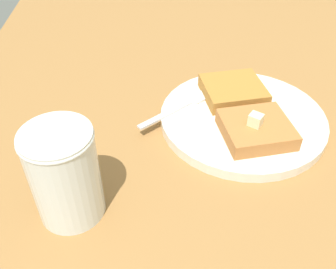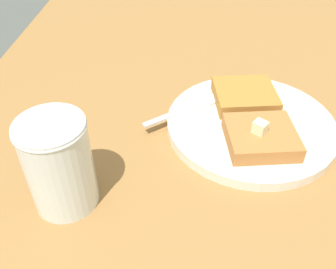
{
  "view_description": "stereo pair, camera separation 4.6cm",
  "coord_description": "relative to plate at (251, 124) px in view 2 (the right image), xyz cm",
  "views": [
    {
      "loc": [
        -46.49,
        24.89,
        37.02
      ],
      "look_at": [
        -11.24,
        22.85,
        6.97
      ],
      "focal_mm": 40.0,
      "sensor_mm": 36.0,
      "label": 1
    },
    {
      "loc": [
        -46.46,
        20.26,
        37.02
      ],
      "look_at": [
        -11.24,
        22.85,
        6.97
      ],
      "focal_mm": 40.0,
      "sensor_mm": 36.0,
      "label": 2
    }
  ],
  "objects": [
    {
      "name": "table_surface",
      "position": [
        3.91,
        -11.5,
        -2.12
      ],
      "size": [
        112.35,
        112.35,
        2.47
      ],
      "primitive_type": "cube",
      "color": "olive",
      "rests_on": "ground"
    },
    {
      "name": "plate",
      "position": [
        0.0,
        0.0,
        0.0
      ],
      "size": [
        23.98,
        23.98,
        1.52
      ],
      "color": "silver",
      "rests_on": "table_surface"
    },
    {
      "name": "toast_slice_left",
      "position": [
        -4.69,
        -0.67,
        1.7
      ],
      "size": [
        9.48,
        9.96,
        2.13
      ],
      "primitive_type": "cube",
      "rotation": [
        0.0,
        0.0,
        0.14
      ],
      "color": "#AF6E36",
      "rests_on": "plate"
    },
    {
      "name": "toast_slice_middle",
      "position": [
        4.69,
        0.67,
        1.7
      ],
      "size": [
        9.48,
        9.96,
        2.13
      ],
      "primitive_type": "cube",
      "rotation": [
        0.0,
        0.0,
        0.14
      ],
      "color": "#AE732E",
      "rests_on": "plate"
    },
    {
      "name": "butter_pat_primary",
      "position": [
        -5.05,
        -0.21,
        3.6
      ],
      "size": [
        2.2,
        2.23,
        1.66
      ],
      "primitive_type": "cube",
      "rotation": [
        0.0,
        0.0,
        0.91
      ],
      "color": "beige",
      "rests_on": "toast_slice_left"
    },
    {
      "name": "fork",
      "position": [
        3.01,
        7.86,
        0.82
      ],
      "size": [
        10.74,
        13.67,
        0.36
      ],
      "color": "silver",
      "rests_on": "plate"
    },
    {
      "name": "syrup_jar",
      "position": [
        -14.66,
        22.71,
        4.25
      ],
      "size": [
        7.58,
        7.58,
        11.37
      ],
      "color": "#55280C",
      "rests_on": "table_surface"
    }
  ]
}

